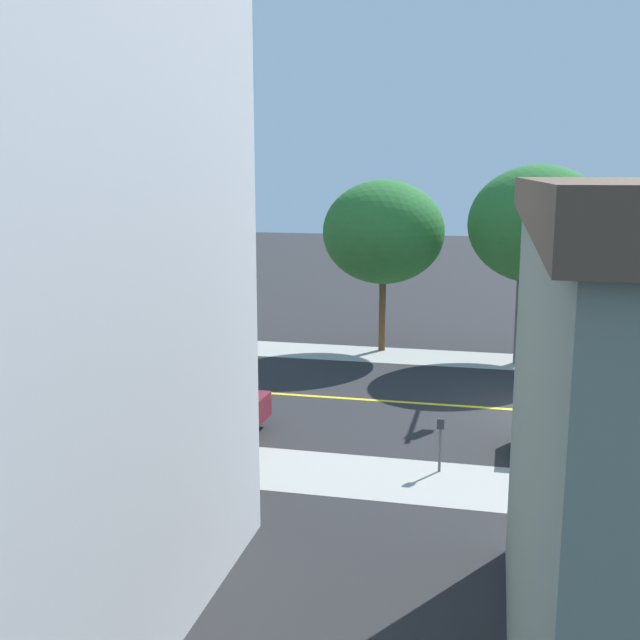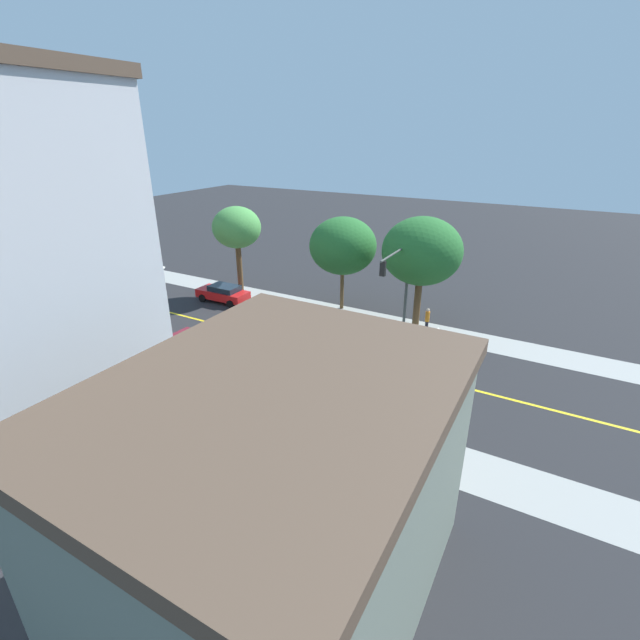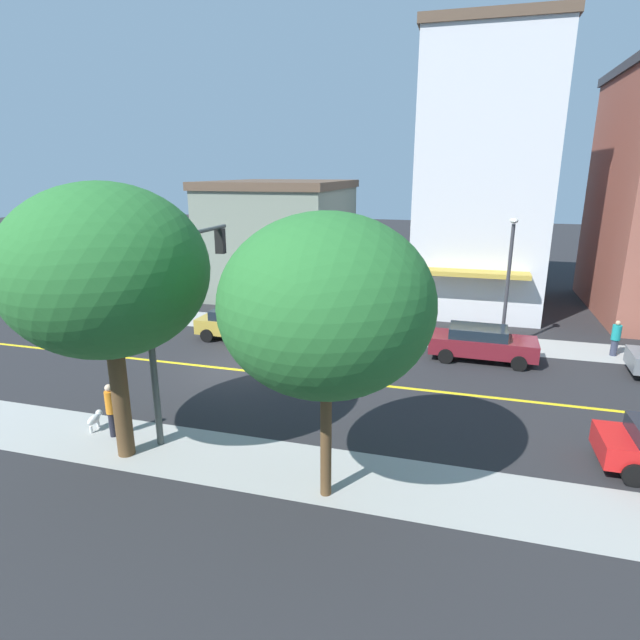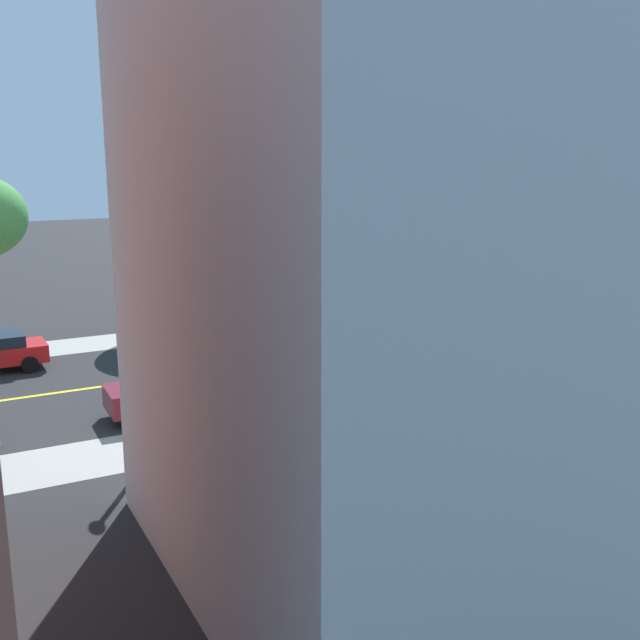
% 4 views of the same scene
% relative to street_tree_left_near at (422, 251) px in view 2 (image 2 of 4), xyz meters
% --- Properties ---
extents(ground_plane, '(140.00, 140.00, 0.00)m').
position_rel_street_tree_left_near_xyz_m(ground_plane, '(-7.04, 0.12, -5.46)').
color(ground_plane, '#262628').
extents(sidewalk_left, '(2.76, 126.00, 0.01)m').
position_rel_street_tree_left_near_xyz_m(sidewalk_left, '(-13.52, 0.12, -5.45)').
color(sidewalk_left, '#9E9E99').
rests_on(sidewalk_left, ground).
extents(sidewalk_right, '(2.76, 126.00, 0.01)m').
position_rel_street_tree_left_near_xyz_m(sidewalk_right, '(-0.55, 0.12, -5.45)').
color(sidewalk_right, '#9E9E99').
rests_on(sidewalk_right, ground).
extents(road_centerline_stripe, '(0.20, 126.00, 0.00)m').
position_rel_street_tree_left_near_xyz_m(road_centerline_stripe, '(-7.04, 0.12, -5.45)').
color(road_centerline_stripe, yellow).
rests_on(road_centerline_stripe, ground).
extents(corner_shop_building, '(10.49, 8.37, 7.37)m').
position_rel_street_tree_left_near_xyz_m(corner_shop_building, '(-21.77, -2.91, -1.75)').
color(corner_shop_building, gray).
rests_on(corner_shop_building, ground).
extents(street_tree_left_near, '(5.47, 5.47, 7.80)m').
position_rel_street_tree_left_near_xyz_m(street_tree_left_near, '(0.00, 0.00, 0.00)').
color(street_tree_left_near, brown).
rests_on(street_tree_left_near, ground).
extents(street_tree_right_corner, '(5.06, 5.06, 7.20)m').
position_rel_street_tree_left_near_xyz_m(street_tree_right_corner, '(0.30, 6.16, -0.42)').
color(street_tree_right_corner, brown).
rests_on(street_tree_right_corner, ground).
extents(street_tree_left_far, '(3.94, 3.94, 7.47)m').
position_rel_street_tree_left_near_xyz_m(street_tree_left_far, '(-1.08, 15.11, 0.28)').
color(street_tree_left_far, brown).
rests_on(street_tree_left_far, ground).
extents(fire_hydrant, '(0.44, 0.24, 0.81)m').
position_rel_street_tree_left_near_xyz_m(fire_hydrant, '(-12.67, -2.70, -5.05)').
color(fire_hydrant, red).
rests_on(fire_hydrant, ground).
extents(parking_meter, '(0.12, 0.18, 1.40)m').
position_rel_street_tree_left_near_xyz_m(parking_meter, '(-12.78, 2.74, -4.54)').
color(parking_meter, '#4C4C51').
rests_on(parking_meter, ground).
extents(traffic_light_mast, '(5.22, 0.32, 6.65)m').
position_rel_street_tree_left_near_xyz_m(traffic_light_mast, '(-2.36, 0.63, -1.05)').
color(traffic_light_mast, '#474C47').
rests_on(traffic_light_mast, ground).
extents(street_lamp, '(0.70, 0.36, 6.05)m').
position_rel_street_tree_left_near_xyz_m(street_lamp, '(-12.75, 11.12, -1.68)').
color(street_lamp, '#38383D').
rests_on(street_lamp, ground).
extents(red_sedan_right_curb, '(2.02, 4.42, 1.43)m').
position_rel_street_tree_left_near_xyz_m(red_sedan_right_curb, '(-3.15, 15.30, -4.69)').
color(red_sedan_right_curb, red).
rests_on(red_sedan_right_curb, ground).
extents(gold_sedan_left_curb, '(1.97, 4.15, 1.49)m').
position_rel_street_tree_left_near_xyz_m(gold_sedan_left_curb, '(-10.86, -1.27, -4.67)').
color(gold_sedan_left_curb, '#B29338').
rests_on(gold_sedan_left_curb, ground).
extents(maroon_sedan_left_curb, '(2.05, 4.55, 1.50)m').
position_rel_street_tree_left_near_xyz_m(maroon_sedan_left_curb, '(-11.04, 10.16, -4.66)').
color(maroon_sedan_left_curb, maroon).
rests_on(maroon_sedan_left_curb, ground).
extents(green_sedan_right_curb, '(2.09, 4.78, 1.52)m').
position_rel_street_tree_left_near_xyz_m(green_sedan_right_curb, '(-3.31, 26.92, -4.64)').
color(green_sedan_right_curb, '#196638').
rests_on(green_sedan_right_curb, ground).
extents(grey_sedan_left_curb, '(2.25, 4.53, 1.55)m').
position_rel_street_tree_left_near_xyz_m(grey_sedan_left_curb, '(-10.78, 18.07, -4.65)').
color(grey_sedan_left_curb, slate).
rests_on(grey_sedan_left_curb, ground).
extents(blue_pickup_truck, '(2.39, 6.06, 1.81)m').
position_rel_street_tree_left_near_xyz_m(blue_pickup_truck, '(-11.12, 27.54, -4.55)').
color(blue_pickup_truck, '#1E429E').
rests_on(blue_pickup_truck, ground).
extents(pedestrian_orange_shirt, '(0.30, 0.30, 1.75)m').
position_rel_street_tree_left_near_xyz_m(pedestrian_orange_shirt, '(-0.81, -1.05, -4.51)').
color(pedestrian_orange_shirt, black).
rests_on(pedestrian_orange_shirt, ground).
extents(pedestrian_teal_shirt, '(0.39, 0.39, 1.63)m').
position_rel_street_tree_left_near_xyz_m(pedestrian_teal_shirt, '(-13.25, 15.94, -4.60)').
color(pedestrian_teal_shirt, '#33384C').
rests_on(pedestrian_teal_shirt, ground).
extents(small_dog, '(0.74, 0.34, 0.55)m').
position_rel_street_tree_left_near_xyz_m(small_dog, '(-1.03, -1.90, -5.09)').
color(small_dog, silver).
rests_on(small_dog, ground).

